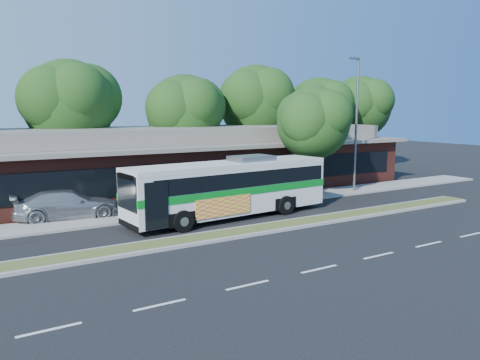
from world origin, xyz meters
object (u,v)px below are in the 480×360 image
(transit_bus, at_px, (231,184))
(sidewalk_tree, at_px, (316,121))
(lamp_post, at_px, (356,121))
(sedan, at_px, (67,204))

(transit_bus, xyz_separation_m, sidewalk_tree, (7.92, 2.63, 3.13))
(lamp_post, height_order, sedan, lamp_post)
(sedan, distance_m, sidewalk_tree, 15.95)
(transit_bus, relative_size, sidewalk_tree, 1.61)
(lamp_post, xyz_separation_m, sidewalk_tree, (-3.23, 0.31, -0.00))
(transit_bus, relative_size, sedan, 2.16)
(sedan, xyz_separation_m, sidewalk_tree, (15.34, -1.49, 4.13))
(sedan, bearing_deg, sidewalk_tree, -89.04)
(sidewalk_tree, bearing_deg, transit_bus, -161.66)
(lamp_post, height_order, sidewalk_tree, lamp_post)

